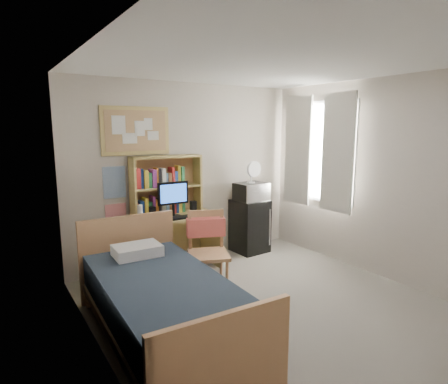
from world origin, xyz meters
TOP-DOWN VIEW (x-y plane):
  - floor at (0.00, 0.00)m, footprint 3.60×4.20m
  - ceiling at (0.00, 0.00)m, footprint 3.60×4.20m
  - wall_back at (0.00, 2.10)m, footprint 3.60×0.04m
  - wall_left at (-1.80, 0.00)m, footprint 0.04×4.20m
  - wall_right at (1.80, 0.00)m, footprint 0.04×4.20m
  - window_unit at (1.75, 1.20)m, footprint 0.10×1.40m
  - curtain_left at (1.72, 0.80)m, footprint 0.04×0.55m
  - curtain_right at (1.72, 1.60)m, footprint 0.04×0.55m
  - bulletin_board at (-0.78, 2.08)m, footprint 0.94×0.03m
  - poster_wave at (-1.10, 2.09)m, footprint 0.30×0.01m
  - poster_japan at (-1.10, 2.09)m, footprint 0.28×0.01m
  - desk at (-0.43, 1.77)m, footprint 1.25×0.64m
  - desk_chair at (-0.41, 0.83)m, footprint 0.65×0.65m
  - mini_fridge at (0.95, 1.83)m, footprint 0.52×0.52m
  - bed at (-1.24, 0.24)m, footprint 1.15×2.18m
  - hutch at (-0.43, 1.92)m, footprint 1.00×0.27m
  - monitor at (-0.43, 1.71)m, footprint 0.43×0.04m
  - keyboard at (-0.44, 1.57)m, footprint 0.48×0.16m
  - speaker_left at (-0.73, 1.72)m, footprint 0.07×0.07m
  - speaker_right at (-0.13, 1.70)m, footprint 0.08×0.08m
  - water_bottle at (-0.91, 1.68)m, footprint 0.07×0.07m
  - hoodie at (-0.34, 1.01)m, footprint 0.48×0.30m
  - microwave at (0.95, 1.81)m, footprint 0.49×0.38m
  - desk_fan at (0.95, 1.81)m, footprint 0.26×0.26m
  - pillow at (-1.22, 0.99)m, footprint 0.51×0.36m

SIDE VIEW (x-z plane):
  - floor at x=0.00m, z-range -0.02..0.00m
  - bed at x=-1.24m, z-range 0.00..0.59m
  - desk at x=-0.43m, z-range 0.00..0.77m
  - mini_fridge at x=0.95m, z-range 0.00..0.84m
  - desk_chair at x=-0.41m, z-range 0.00..1.00m
  - pillow at x=-1.22m, z-range 0.59..0.71m
  - hoodie at x=-0.34m, z-range 0.66..0.88m
  - poster_japan at x=-1.10m, z-range 0.60..0.96m
  - keyboard at x=-0.44m, z-range 0.77..0.80m
  - speaker_left at x=-0.73m, z-range 0.77..0.95m
  - speaker_right at x=-0.13m, z-range 0.77..0.96m
  - water_bottle at x=-0.91m, z-range 0.77..1.00m
  - microwave at x=0.95m, z-range 0.84..1.11m
  - monitor at x=-0.43m, z-range 0.77..1.23m
  - hutch at x=-0.43m, z-range 0.77..1.59m
  - poster_wave at x=-1.10m, z-range 1.04..1.46m
  - desk_fan at x=0.95m, z-range 1.11..1.42m
  - wall_back at x=0.00m, z-range 0.00..2.60m
  - wall_left at x=-1.80m, z-range 0.00..2.60m
  - wall_right at x=1.80m, z-range 0.00..2.60m
  - window_unit at x=1.75m, z-range 0.75..2.45m
  - curtain_left at x=1.72m, z-range 0.75..2.45m
  - curtain_right at x=1.72m, z-range 0.75..2.45m
  - bulletin_board at x=-0.78m, z-range 1.60..2.24m
  - ceiling at x=0.00m, z-range 2.59..2.61m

